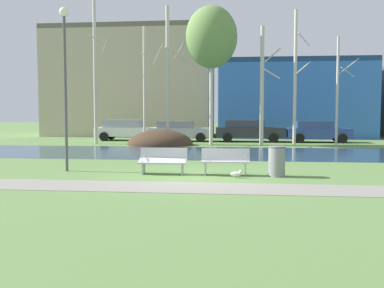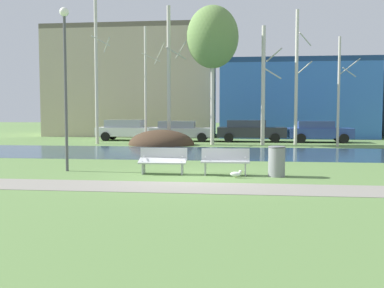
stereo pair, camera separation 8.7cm
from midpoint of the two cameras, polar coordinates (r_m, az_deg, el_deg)
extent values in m
plane|color=#5B7F42|center=(24.29, 2.87, -0.84)|extent=(120.00, 120.00, 0.00)
cube|color=gray|center=(12.52, -0.93, -5.49)|extent=(60.00, 1.82, 0.01)
cube|color=#2D475B|center=(22.95, 2.63, -1.11)|extent=(80.00, 7.35, 0.01)
ellipsoid|color=#423021|center=(28.41, -3.80, -0.12)|extent=(4.15, 3.44, 1.92)
cube|color=#B2B5B7|center=(15.09, -3.58, -2.15)|extent=(1.61, 0.52, 0.17)
cube|color=#B2B5B7|center=(15.34, -3.42, -1.22)|extent=(1.60, 0.13, 0.40)
cube|color=#B2B5B7|center=(15.28, -5.97, -2.93)|extent=(0.05, 0.43, 0.45)
cube|color=#B2B5B7|center=(15.09, -1.07, -3.00)|extent=(0.05, 0.43, 0.45)
cylinder|color=#B2B5B7|center=(15.21, -6.01, -1.59)|extent=(0.05, 0.28, 0.04)
cylinder|color=#B2B5B7|center=(15.01, -1.09, -1.64)|extent=(0.05, 0.28, 0.04)
cube|color=#B2B5B7|center=(14.85, 4.38, -2.25)|extent=(1.61, 0.53, 0.05)
cube|color=#B2B5B7|center=(15.11, 4.40, -1.31)|extent=(1.60, 0.13, 0.40)
cube|color=#B2B5B7|center=(14.96, 1.87, -3.06)|extent=(0.05, 0.43, 0.45)
cube|color=#B2B5B7|center=(14.95, 6.90, -3.10)|extent=(0.05, 0.43, 0.45)
cylinder|color=#B2B5B7|center=(14.88, 1.86, -1.69)|extent=(0.05, 0.28, 0.04)
cylinder|color=#B2B5B7|center=(14.86, 6.92, -1.72)|extent=(0.05, 0.28, 0.04)
cylinder|color=gray|center=(14.81, 10.79, -2.17)|extent=(0.54, 0.54, 0.98)
torus|color=#494A4C|center=(14.77, 10.81, -0.40)|extent=(0.56, 0.56, 0.04)
ellipsoid|color=white|center=(14.37, 5.68, -3.80)|extent=(0.34, 0.15, 0.15)
sphere|color=white|center=(14.35, 6.29, -3.51)|extent=(0.11, 0.11, 0.11)
cone|color=gold|center=(14.35, 6.53, -3.51)|extent=(0.06, 0.03, 0.03)
cylinder|color=gold|center=(14.35, 5.75, -4.10)|extent=(0.01, 0.01, 0.10)
cylinder|color=gold|center=(14.41, 5.75, -4.06)|extent=(0.01, 0.01, 0.10)
cylinder|color=#4C4C51|center=(16.42, -15.48, 6.02)|extent=(0.10, 0.10, 5.36)
sphere|color=white|center=(16.76, -15.68, 15.74)|extent=(0.32, 0.32, 0.32)
cylinder|color=beige|center=(30.05, -11.89, 8.87)|extent=(0.20, 0.20, 9.26)
cylinder|color=beige|center=(30.45, -10.61, 12.20)|extent=(0.75, 1.05, 0.85)
cylinder|color=beige|center=(29.65, -11.35, 12.63)|extent=(1.00, 0.97, 0.58)
cylinder|color=beige|center=(29.72, -5.80, 7.36)|extent=(0.14, 0.14, 7.57)
cylinder|color=beige|center=(30.30, -4.05, 11.30)|extent=(0.95, 1.36, 1.25)
cylinder|color=beige|center=(29.27, -5.08, 10.81)|extent=(1.02, 1.00, 0.47)
cylinder|color=#BCB7A8|center=(28.72, -2.86, 8.58)|extent=(0.23, 0.23, 8.66)
cylinder|color=#BCB7A8|center=(29.26, -1.32, 11.77)|extent=(0.91, 1.28, 0.97)
cylinder|color=#BCB7A8|center=(28.19, -1.91, 11.38)|extent=(1.16, 1.13, 0.70)
cylinder|color=beige|center=(28.60, 2.69, 8.55)|extent=(0.24, 0.24, 8.62)
ellipsoid|color=#668947|center=(28.89, 2.70, 13.33)|extent=(3.23, 3.23, 3.87)
cylinder|color=beige|center=(28.77, 9.05, 7.26)|extent=(0.24, 0.24, 7.40)
cylinder|color=beige|center=(29.44, 10.41, 11.00)|extent=(0.94, 1.33, 0.73)
cylinder|color=beige|center=(28.28, 10.24, 8.74)|extent=(1.14, 1.11, 0.62)
cylinder|color=beige|center=(29.24, 13.11, 8.14)|extent=(0.20, 0.20, 8.40)
cylinder|color=beige|center=(29.75, 14.14, 9.36)|extent=(0.76, 1.07, 0.69)
cylinder|color=beige|center=(29.09, 14.20, 12.69)|extent=(0.87, 0.84, 0.76)
cylinder|color=#BCB7A8|center=(28.43, 18.08, 6.27)|extent=(0.15, 0.15, 6.52)
cylinder|color=#BCB7A8|center=(29.16, 19.36, 9.20)|extent=(0.93, 1.32, 0.84)
cylinder|color=#BCB7A8|center=(28.11, 19.31, 8.54)|extent=(0.99, 0.96, 0.51)
cube|color=silver|center=(33.12, -7.78, 1.56)|extent=(4.69, 1.91, 0.63)
cube|color=#949AAC|center=(33.19, -8.42, 2.57)|extent=(2.64, 1.65, 0.54)
cylinder|color=black|center=(33.70, -4.87, 1.08)|extent=(0.64, 0.23, 0.64)
cylinder|color=black|center=(31.91, -5.48, 0.91)|extent=(0.64, 0.23, 0.64)
cylinder|color=black|center=(34.41, -9.91, 1.10)|extent=(0.64, 0.23, 0.64)
cylinder|color=black|center=(32.66, -10.78, 0.93)|extent=(0.64, 0.23, 0.64)
cube|color=#B2B5BC|center=(31.94, -1.19, 1.49)|extent=(4.49, 1.79, 0.62)
cube|color=gray|center=(31.96, -1.83, 2.49)|extent=(2.52, 1.55, 0.48)
cylinder|color=black|center=(32.66, 1.56, 1.00)|extent=(0.64, 0.23, 0.64)
cylinder|color=black|center=(30.95, 1.32, 0.83)|extent=(0.64, 0.23, 0.64)
cylinder|color=black|center=(33.01, -3.54, 1.03)|extent=(0.64, 0.23, 0.64)
cylinder|color=black|center=(31.32, -4.05, 0.86)|extent=(0.64, 0.23, 0.64)
cube|color=#282B30|center=(31.62, 7.59, 1.49)|extent=(4.72, 1.84, 0.70)
cube|color=#2F3648|center=(31.59, 6.92, 2.57)|extent=(2.65, 1.59, 0.48)
cylinder|color=black|center=(32.60, 10.26, 0.93)|extent=(0.64, 0.23, 0.64)
cylinder|color=black|center=(30.85, 10.51, 0.75)|extent=(0.64, 0.23, 0.64)
cylinder|color=black|center=(32.50, 4.81, 0.97)|extent=(0.64, 0.23, 0.64)
cylinder|color=black|center=(30.75, 4.75, 0.79)|extent=(0.64, 0.23, 0.64)
cube|color=#2D4793|center=(31.93, 15.91, 1.36)|extent=(4.24, 1.86, 0.66)
cube|color=#32457F|center=(31.85, 15.33, 2.39)|extent=(2.38, 1.62, 0.48)
cylinder|color=black|center=(33.09, 18.00, 0.84)|extent=(0.64, 0.23, 0.64)
cylinder|color=black|center=(31.35, 18.68, 0.65)|extent=(0.64, 0.23, 0.64)
cylinder|color=black|center=(32.62, 13.22, 0.89)|extent=(0.64, 0.23, 0.64)
cylinder|color=black|center=(30.85, 13.65, 0.70)|extent=(0.64, 0.23, 0.64)
cube|color=#BCAD8E|center=(40.61, -7.34, 7.41)|extent=(14.17, 6.79, 8.90)
cube|color=#675F4E|center=(41.15, -7.40, 13.89)|extent=(14.17, 6.79, 0.40)
cube|color=#3870C6|center=(39.79, 12.72, 5.22)|extent=(12.12, 9.01, 5.86)
cube|color=navy|center=(39.98, 12.79, 9.71)|extent=(12.12, 9.01, 0.40)
camera|label=1|loc=(0.04, -89.84, 0.01)|focal=42.30mm
camera|label=2|loc=(0.04, 90.16, -0.01)|focal=42.30mm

